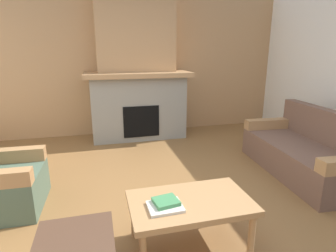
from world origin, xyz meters
The scene contains 6 objects.
ground centered at (0.00, 0.00, 0.00)m, with size 9.00×9.00×0.00m, color brown.
wall_back_wood_panel centered at (0.00, 3.00, 1.35)m, with size 6.00×0.12×2.70m, color tan.
fireplace centered at (0.00, 2.62, 1.16)m, with size 1.90×0.82×2.70m.
couch centered at (1.93, 0.39, 0.29)m, with size 0.97×1.86×0.85m.
coffee_table centered at (-0.05, -0.58, 0.38)m, with size 1.00×0.60×0.43m.
book_stack_near_edge centered at (-0.28, -0.63, 0.45)m, with size 0.27×0.24×0.05m.
Camera 1 is at (-0.74, -2.47, 1.62)m, focal length 29.28 mm.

